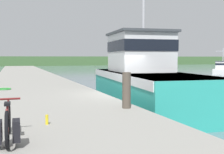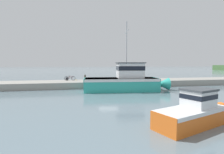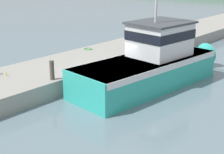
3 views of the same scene
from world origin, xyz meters
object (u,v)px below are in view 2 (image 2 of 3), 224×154
Objects in this scene: boat_red_outer at (195,112)px; water_bottle_by_bike at (76,80)px; fishing_boat_main at (125,80)px; mooring_post at (85,78)px; bicycle_touring at (69,78)px.

boat_red_outer is 26.08× the size of water_bottle_by_bike.
fishing_boat_main is 10.81× the size of mooring_post.
bicycle_touring is at bearing -125.47° from water_bottle_by_bike.
fishing_boat_main is 2.00× the size of boat_red_outer.
mooring_post is at bearing 37.43° from bicycle_touring.
fishing_boat_main is at bearing 162.18° from boat_red_outer.
fishing_boat_main reaches higher than water_bottle_by_bike.
boat_red_outer is 16.94m from mooring_post.
mooring_post reaches higher than water_bottle_by_bike.
fishing_boat_main is 13.01m from boat_red_outer.
water_bottle_by_bike is (-18.42, -6.76, 0.23)m from boat_red_outer.
mooring_post reaches higher than bicycle_touring.
water_bottle_by_bike is at bearing -125.35° from fishing_boat_main.
fishing_boat_main is 52.07× the size of water_bottle_by_bike.
mooring_post is at bearing -115.52° from fishing_boat_main.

